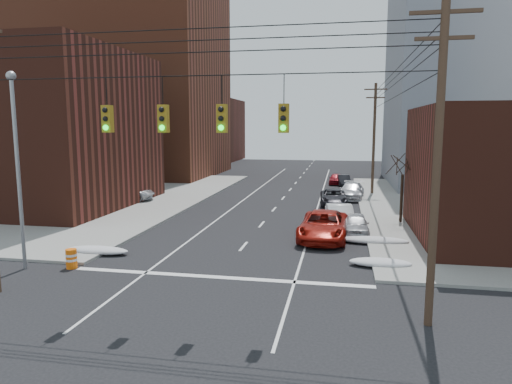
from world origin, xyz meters
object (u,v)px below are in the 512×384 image
at_px(construction_barrel, 71,258).
at_px(lot_car_b, 124,192).
at_px(parked_car_d, 351,191).
at_px(lot_car_d, 87,188).
at_px(parked_car_f, 344,180).
at_px(parked_car_a, 356,224).
at_px(parked_car_b, 340,217).
at_px(lot_car_a, 121,191).
at_px(parked_car_c, 334,197).
at_px(parked_car_e, 336,179).
at_px(red_pickup, 324,226).
at_px(lot_car_c, 101,191).

bearing_deg(construction_barrel, lot_car_b, 109.56).
relative_size(parked_car_d, construction_barrel, 5.55).
bearing_deg(construction_barrel, lot_car_d, 119.15).
bearing_deg(parked_car_d, lot_car_d, -166.42).
bearing_deg(construction_barrel, parked_car_f, 69.02).
height_order(parked_car_a, parked_car_f, parked_car_a).
bearing_deg(parked_car_b, lot_car_a, 151.20).
height_order(parked_car_f, construction_barrel, parked_car_f).
xyz_separation_m(parked_car_c, parked_car_d, (1.60, 3.61, 0.09)).
relative_size(parked_car_a, parked_car_e, 1.02).
bearing_deg(construction_barrel, red_pickup, 34.49).
xyz_separation_m(parked_car_b, parked_car_d, (1.01, 13.01, -0.03)).
xyz_separation_m(red_pickup, lot_car_b, (-18.39, 10.56, 0.07)).
bearing_deg(parked_car_c, lot_car_a, -179.93).
xyz_separation_m(parked_car_d, construction_barrel, (-13.74, -24.15, -0.28)).
distance_m(red_pickup, parked_car_d, 16.19).
height_order(parked_car_a, parked_car_b, parked_car_b).
relative_size(parked_car_c, lot_car_d, 1.20).
relative_size(parked_car_f, lot_car_c, 0.84).
xyz_separation_m(red_pickup, lot_car_d, (-23.34, 12.68, -0.00)).
xyz_separation_m(lot_car_a, lot_car_d, (-4.29, 1.32, -0.02)).
bearing_deg(lot_car_d, construction_barrel, -126.36).
height_order(red_pickup, construction_barrel, red_pickup).
relative_size(parked_car_c, parked_car_f, 1.29).
height_order(parked_car_d, lot_car_d, lot_car_d).
distance_m(parked_car_c, lot_car_c, 21.42).
distance_m(red_pickup, lot_car_a, 22.18).
height_order(parked_car_b, parked_car_f, parked_car_b).
xyz_separation_m(parked_car_b, parked_car_f, (0.31, 22.84, -0.17)).
bearing_deg(parked_car_f, parked_car_d, -93.79).
height_order(parked_car_b, construction_barrel, parked_car_b).
xyz_separation_m(lot_car_c, lot_car_d, (-2.33, 1.50, 0.04)).
height_order(parked_car_e, lot_car_c, lot_car_c).
distance_m(parked_car_b, parked_car_e, 24.00).
bearing_deg(lot_car_b, red_pickup, -129.42).
bearing_deg(parked_car_b, construction_barrel, -145.07).
distance_m(lot_car_a, lot_car_c, 1.96).
relative_size(lot_car_c, construction_barrel, 4.75).
xyz_separation_m(red_pickup, parked_car_d, (1.97, 16.07, -0.08)).
height_order(lot_car_c, construction_barrel, lot_car_c).
distance_m(parked_car_f, lot_car_d, 27.93).
bearing_deg(lot_car_a, parked_car_f, -64.98).
bearing_deg(red_pickup, parked_car_b, 75.11).
distance_m(parked_car_e, lot_car_a, 24.98).
relative_size(red_pickup, lot_car_c, 1.35).
distance_m(parked_car_f, lot_car_c, 26.70).
relative_size(parked_car_a, lot_car_b, 0.71).
bearing_deg(parked_car_c, parked_car_d, 62.94).
bearing_deg(red_pickup, parked_car_f, 89.73).
distance_m(parked_car_d, lot_car_d, 25.54).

